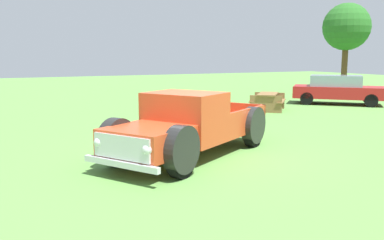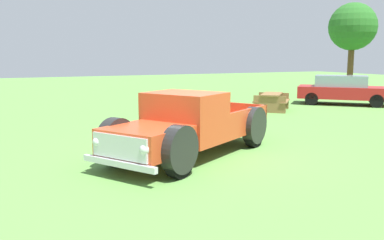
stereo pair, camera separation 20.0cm
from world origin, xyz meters
The scene contains 5 objects.
ground_plane centered at (0.00, 0.00, 0.00)m, with size 80.00×80.00×0.00m, color #5B9342.
pickup_truck_foreground centered at (0.20, -0.41, 0.77)m, with size 4.30×5.48×1.61m.
sedan_distant_a centered at (-6.52, 11.45, 0.77)m, with size 4.40×4.39×1.47m.
picnic_table centered at (-6.17, 6.83, 0.49)m, with size 2.33×2.31×0.78m.
oak_tree_east centered at (-9.91, 15.38, 4.15)m, with size 2.86×2.86×5.63m.
Camera 1 is at (9.24, -4.67, 2.52)m, focal length 39.12 mm.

